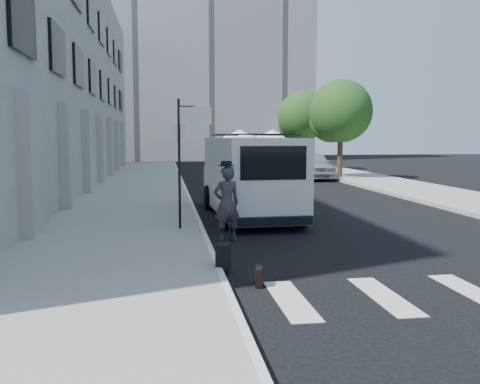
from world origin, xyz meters
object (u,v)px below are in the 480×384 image
object	(u,v)px
businessman	(227,204)
suitcase	(223,258)
parked_car_a	(312,165)
parked_car_b	(295,164)
briefcase	(259,276)
cargo_van	(249,176)
parked_car_c	(287,160)

from	to	relation	value
businessman	suitcase	size ratio (longest dim) A/B	1.72
parked_car_a	parked_car_b	xyz separation A→B (m)	(-0.18, 3.64, -0.14)
briefcase	cargo_van	xyz separation A→B (m)	(1.13, 8.18, 1.16)
cargo_van	parked_car_b	bearing A→B (deg)	69.15
cargo_van	parked_car_c	size ratio (longest dim) A/B	1.48
businessman	cargo_van	world-z (taller)	cargo_van
businessman	briefcase	world-z (taller)	businessman
briefcase	parked_car_a	size ratio (longest dim) A/B	0.09
businessman	parked_car_a	size ratio (longest dim) A/B	0.38
businessman	parked_car_c	xyz separation A→B (m)	(8.26, 28.73, -0.27)
businessman	parked_car_a	distance (m)	19.92
businessman	parked_car_a	bearing A→B (deg)	-128.20
parked_car_c	parked_car_a	bearing A→B (deg)	-101.49
briefcase	suitcase	distance (m)	1.12
parked_car_a	cargo_van	bearing A→B (deg)	-111.71
parked_car_b	parked_car_c	distance (m)	6.69
cargo_van	parked_car_a	size ratio (longest dim) A/B	1.42
suitcase	parked_car_a	distance (m)	22.99
cargo_van	parked_car_c	world-z (taller)	cargo_van
parked_car_a	briefcase	bearing A→B (deg)	-106.34
briefcase	parked_car_c	world-z (taller)	parked_car_c
suitcase	parked_car_c	world-z (taller)	parked_car_c
suitcase	cargo_van	world-z (taller)	cargo_van
parked_car_b	suitcase	bearing A→B (deg)	-102.98
parked_car_b	businessman	bearing A→B (deg)	-104.20
suitcase	briefcase	bearing A→B (deg)	-46.51
cargo_van	parked_car_a	distance (m)	15.67
cargo_van	parked_car_c	distance (m)	25.62
businessman	suitcase	bearing A→B (deg)	65.92
parked_car_c	suitcase	bearing A→B (deg)	-112.38
briefcase	parked_car_b	xyz separation A→B (m)	(7.19, 26.19, 0.54)
parked_car_a	parked_car_c	distance (m)	10.29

